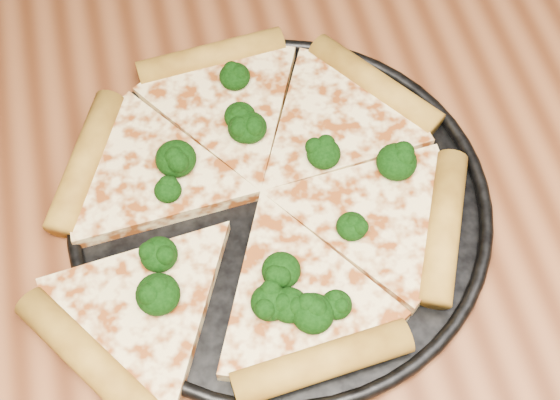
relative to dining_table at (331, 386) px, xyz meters
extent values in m
cube|color=brown|center=(0.00, 0.00, 0.07)|extent=(1.20, 0.90, 0.04)
cylinder|color=black|center=(-0.01, 0.13, 0.09)|extent=(0.33, 0.33, 0.01)
torus|color=black|center=(-0.01, 0.13, 0.10)|extent=(0.34, 0.34, 0.01)
cylinder|color=#C08C30|center=(0.09, 0.22, 0.11)|extent=(0.10, 0.12, 0.03)
cylinder|color=#C08C30|center=(-0.04, 0.28, 0.11)|extent=(0.13, 0.04, 0.03)
cylinder|color=#C08C30|center=(-0.16, 0.20, 0.11)|extent=(0.08, 0.13, 0.03)
cylinder|color=#C08C30|center=(-0.18, 0.03, 0.11)|extent=(0.10, 0.12, 0.03)
cylinder|color=#C08C30|center=(-0.02, -0.01, 0.11)|extent=(0.13, 0.04, 0.03)
cylinder|color=#C08C30|center=(0.10, 0.07, 0.11)|extent=(0.08, 0.13, 0.03)
ellipsoid|color=black|center=(-0.01, 0.02, 0.12)|extent=(0.03, 0.03, 0.02)
ellipsoid|color=black|center=(-0.10, 0.15, 0.12)|extent=(0.02, 0.02, 0.02)
ellipsoid|color=black|center=(-0.04, 0.04, 0.12)|extent=(0.03, 0.03, 0.02)
ellipsoid|color=black|center=(0.03, 0.15, 0.12)|extent=(0.03, 0.03, 0.02)
ellipsoid|color=black|center=(0.00, 0.03, 0.12)|extent=(0.02, 0.02, 0.02)
ellipsoid|color=black|center=(0.08, 0.13, 0.12)|extent=(0.03, 0.03, 0.02)
ellipsoid|color=black|center=(-0.03, 0.19, 0.12)|extent=(0.03, 0.03, 0.02)
ellipsoid|color=black|center=(0.03, 0.08, 0.12)|extent=(0.02, 0.02, 0.02)
ellipsoid|color=black|center=(-0.03, 0.21, 0.12)|extent=(0.03, 0.03, 0.02)
ellipsoid|color=black|center=(-0.03, 0.25, 0.12)|extent=(0.03, 0.03, 0.02)
ellipsoid|color=black|center=(-0.12, 0.09, 0.12)|extent=(0.03, 0.03, 0.02)
ellipsoid|color=black|center=(-0.03, 0.03, 0.12)|extent=(0.03, 0.03, 0.02)
ellipsoid|color=black|center=(-0.09, 0.18, 0.12)|extent=(0.03, 0.03, 0.03)
ellipsoid|color=black|center=(-0.02, 0.19, 0.12)|extent=(0.03, 0.03, 0.02)
ellipsoid|color=black|center=(-0.12, 0.06, 0.12)|extent=(0.03, 0.03, 0.02)
ellipsoid|color=black|center=(-0.03, 0.06, 0.12)|extent=(0.03, 0.03, 0.02)
camera|label=1|loc=(-0.09, -0.17, 0.65)|focal=50.22mm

